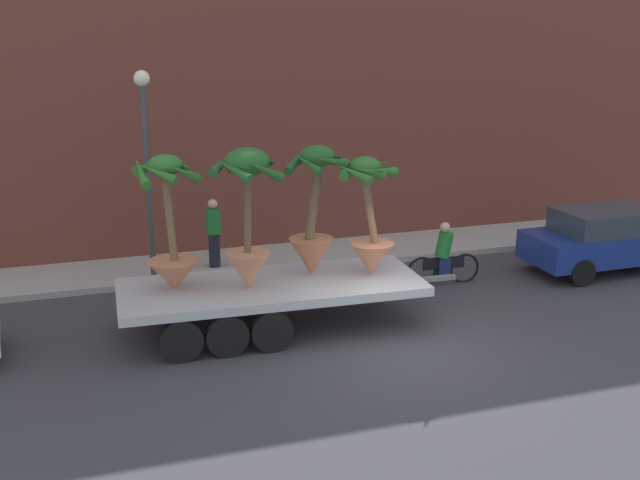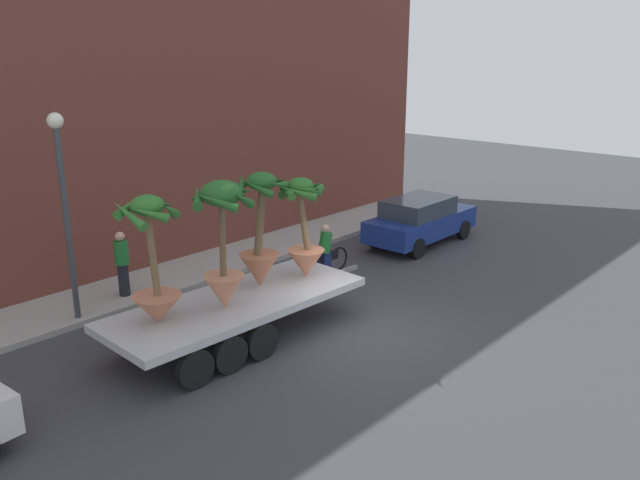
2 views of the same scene
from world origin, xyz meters
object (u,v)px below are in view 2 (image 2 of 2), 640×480
(cyclist, at_px, (325,252))
(potted_palm_rear, at_px, (304,233))
(flatbed_trailer, at_px, (228,311))
(potted_palm_front, at_px, (260,239))
(street_lamp, at_px, (63,191))
(pedestrian_near_gate, at_px, (122,262))
(parked_car, at_px, (420,220))
(potted_palm_extra, at_px, (223,244))
(potted_palm_middle, at_px, (154,271))

(cyclist, bearing_deg, potted_palm_rear, -148.48)
(flatbed_trailer, xyz_separation_m, potted_palm_front, (1.22, 0.23, 1.35))
(potted_palm_rear, relative_size, street_lamp, 0.51)
(cyclist, xyz_separation_m, pedestrian_near_gate, (-4.97, 2.55, 0.37))
(potted_palm_rear, relative_size, pedestrian_near_gate, 1.45)
(cyclist, distance_m, parked_car, 4.41)
(potted_palm_rear, xyz_separation_m, potted_palm_front, (-1.06, 0.37, 0.02))
(potted_palm_extra, xyz_separation_m, cyclist, (5.04, 1.61, -1.75))
(parked_car, bearing_deg, cyclist, 175.81)
(flatbed_trailer, bearing_deg, street_lamp, 115.81)
(flatbed_trailer, height_order, cyclist, cyclist)
(potted_palm_extra, distance_m, pedestrian_near_gate, 4.39)
(potted_palm_middle, bearing_deg, potted_palm_front, 0.19)
(potted_palm_middle, bearing_deg, pedestrian_near_gate, 68.26)
(potted_palm_rear, relative_size, potted_palm_middle, 0.93)
(potted_palm_extra, bearing_deg, potted_palm_middle, 163.27)
(potted_palm_rear, distance_m, potted_palm_middle, 3.96)
(pedestrian_near_gate, bearing_deg, potted_palm_front, -69.59)
(parked_car, bearing_deg, potted_palm_front, -173.91)
(potted_palm_front, distance_m, cyclist, 4.04)
(flatbed_trailer, relative_size, potted_palm_rear, 2.87)
(street_lamp, bearing_deg, flatbed_trailer, -64.19)
(potted_palm_rear, height_order, parked_car, potted_palm_rear)
(potted_palm_rear, xyz_separation_m, parked_car, (6.92, 1.23, -1.27))
(potted_palm_extra, distance_m, parked_car, 9.66)
(potted_palm_front, distance_m, street_lamp, 4.55)
(potted_palm_middle, bearing_deg, cyclist, 10.38)
(potted_palm_rear, distance_m, potted_palm_front, 1.13)
(potted_palm_front, xyz_separation_m, pedestrian_near_gate, (-1.39, 3.73, -1.07))
(parked_car, distance_m, street_lamp, 11.44)
(cyclist, bearing_deg, parked_car, -4.19)
(potted_palm_rear, height_order, street_lamp, street_lamp)
(potted_palm_middle, height_order, parked_car, potted_palm_middle)
(potted_palm_middle, distance_m, parked_car, 10.97)
(potted_palm_rear, bearing_deg, pedestrian_near_gate, 120.87)
(flatbed_trailer, height_order, potted_palm_rear, potted_palm_rear)
(flatbed_trailer, relative_size, cyclist, 3.85)
(flatbed_trailer, bearing_deg, potted_palm_rear, -3.60)
(potted_palm_rear, height_order, potted_palm_front, potted_palm_front)
(potted_palm_middle, relative_size, potted_palm_front, 0.99)
(flatbed_trailer, bearing_deg, potted_palm_middle, 172.41)
(potted_palm_front, bearing_deg, potted_palm_extra, -163.23)
(pedestrian_near_gate, bearing_deg, flatbed_trailer, -87.63)
(potted_palm_middle, distance_m, pedestrian_near_gate, 4.16)
(potted_palm_extra, bearing_deg, potted_palm_rear, 1.46)
(cyclist, xyz_separation_m, street_lamp, (-6.52, 2.12, 2.56))
(potted_palm_middle, relative_size, cyclist, 1.44)
(potted_palm_front, bearing_deg, pedestrian_near_gate, 110.41)
(cyclist, relative_size, pedestrian_near_gate, 1.08)
(flatbed_trailer, distance_m, potted_palm_extra, 1.68)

